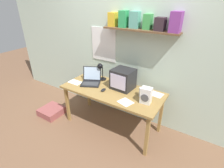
% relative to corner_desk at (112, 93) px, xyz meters
% --- Properties ---
extents(ground_plane, '(12.00, 12.00, 0.00)m').
position_rel_corner_desk_xyz_m(ground_plane, '(0.00, 0.00, -0.64)').
color(ground_plane, brown).
extents(back_wall, '(5.60, 0.24, 2.60)m').
position_rel_corner_desk_xyz_m(back_wall, '(0.01, 0.49, 0.67)').
color(back_wall, silver).
rests_on(back_wall, ground_plane).
extents(corner_desk, '(1.59, 0.70, 0.71)m').
position_rel_corner_desk_xyz_m(corner_desk, '(0.00, 0.00, 0.00)').
color(corner_desk, olive).
rests_on(corner_desk, ground_plane).
extents(crt_monitor, '(0.34, 0.32, 0.32)m').
position_rel_corner_desk_xyz_m(crt_monitor, '(0.12, 0.14, 0.22)').
color(crt_monitor, '#232326').
rests_on(crt_monitor, corner_desk).
extents(laptop, '(0.41, 0.41, 0.25)m').
position_rel_corner_desk_xyz_m(laptop, '(-0.43, 0.03, 0.12)').
color(laptop, black).
rests_on(laptop, corner_desk).
extents(desk_lamp, '(0.12, 0.16, 0.31)m').
position_rel_corner_desk_xyz_m(desk_lamp, '(-0.35, 0.19, 0.26)').
color(desk_lamp, black).
rests_on(desk_lamp, corner_desk).
extents(juice_glass, '(0.07, 0.07, 0.14)m').
position_rel_corner_desk_xyz_m(juice_glass, '(0.46, 0.06, 0.12)').
color(juice_glass, white).
rests_on(juice_glass, corner_desk).
extents(space_heater, '(0.15, 0.13, 0.23)m').
position_rel_corner_desk_xyz_m(space_heater, '(0.59, -0.07, 0.17)').
color(space_heater, white).
rests_on(space_heater, corner_desk).
extents(computer_mouse, '(0.06, 0.11, 0.03)m').
position_rel_corner_desk_xyz_m(computer_mouse, '(-0.09, -0.10, 0.08)').
color(computer_mouse, black).
rests_on(computer_mouse, corner_desk).
extents(printed_handout, '(0.23, 0.21, 0.00)m').
position_rel_corner_desk_xyz_m(printed_handout, '(0.35, -0.20, 0.06)').
color(printed_handout, white).
rests_on(printed_handout, corner_desk).
extents(open_notebook, '(0.23, 0.15, 0.00)m').
position_rel_corner_desk_xyz_m(open_notebook, '(-0.67, -0.11, 0.06)').
color(open_notebook, white).
rests_on(open_notebook, corner_desk).
extents(loose_paper_near_laptop, '(0.23, 0.18, 0.00)m').
position_rel_corner_desk_xyz_m(loose_paper_near_laptop, '(0.62, 0.23, 0.06)').
color(loose_paper_near_laptop, white).
rests_on(loose_paper_near_laptop, corner_desk).
extents(floor_cushion, '(0.39, 0.39, 0.13)m').
position_rel_corner_desk_xyz_m(floor_cushion, '(-1.14, -0.34, -0.58)').
color(floor_cushion, '#9C4F4E').
rests_on(floor_cushion, ground_plane).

